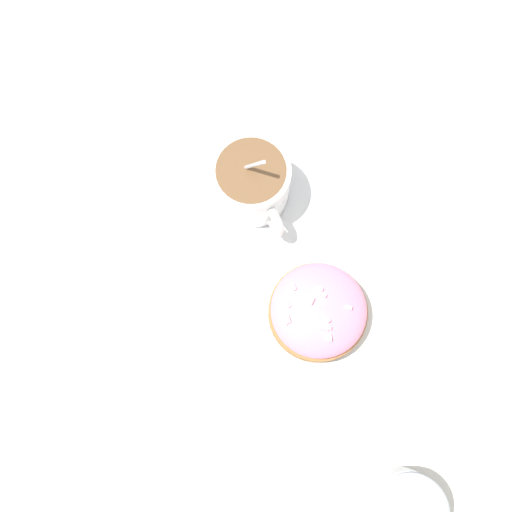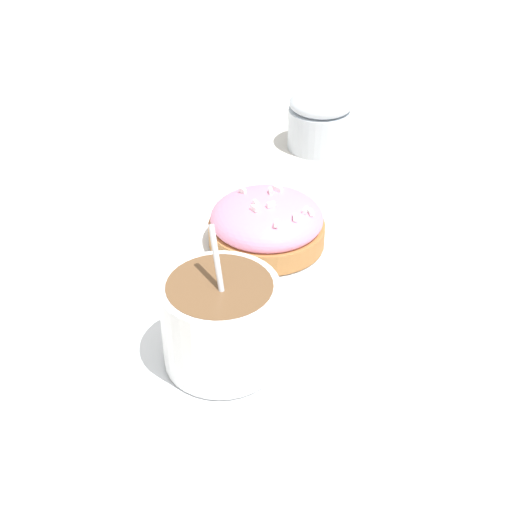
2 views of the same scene
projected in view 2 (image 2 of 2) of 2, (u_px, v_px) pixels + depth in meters
The scene contains 5 objects.
ground_plane at pixel (263, 300), 0.57m from camera, with size 3.00×3.00×0.00m, color silver.
paper_napkin at pixel (263, 299), 0.57m from camera, with size 0.33×0.33×0.00m.
coffee_cup at pixel (221, 318), 0.49m from camera, with size 0.11×0.08×0.11m.
frosted_pastry at pixel (267, 223), 0.62m from camera, with size 0.10×0.10×0.05m.
sugar_bowl at pixel (320, 120), 0.78m from camera, with size 0.07×0.07×0.06m.
Camera 2 is at (-0.44, -0.10, 0.36)m, focal length 50.00 mm.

